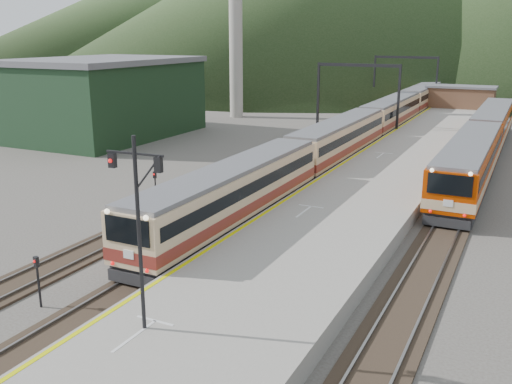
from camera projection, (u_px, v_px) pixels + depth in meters
The scene contains 15 objects.
track_main at pixel (338, 162), 51.05m from camera, with size 2.60×200.00×0.23m.
track_far at pixel (287, 157), 53.17m from camera, with size 2.60×200.00×0.23m.
track_second at pixel (474, 175), 46.17m from camera, with size 2.60×200.00×0.23m.
platform at pixel (396, 168), 46.83m from camera, with size 8.00×100.00×1.00m, color gray.
gantry_near at pixel (358, 85), 63.76m from camera, with size 9.55×0.25×8.00m.
gantry_far at pixel (405, 72), 85.39m from camera, with size 9.55×0.25×8.00m.
warehouse at pixel (105, 97), 63.53m from camera, with size 14.50×20.50×8.60m.
smokestack at pixel (236, 4), 75.43m from camera, with size 1.80×1.80×30.00m, color #9E998E.
station_shed at pixel (461, 97), 80.88m from camera, with size 9.40×4.40×3.10m.
main_train at pixel (369, 125), 59.27m from camera, with size 2.88×79.04×3.52m.
second_train at pixel (483, 140), 50.50m from camera, with size 3.03×41.28×3.70m.
signal_mast at pixel (138, 215), 19.18m from camera, with size 2.20×0.29×6.94m.
short_signal_a at pixel (38, 275), 23.65m from camera, with size 0.25×0.21×2.27m.
short_signal_b at pixel (272, 160), 45.34m from camera, with size 0.27×0.23×2.27m.
short_signal_c at pixel (155, 183), 38.19m from camera, with size 0.26×0.23×2.27m.
Camera 1 is at (15.39, -8.05, 11.10)m, focal length 40.00 mm.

